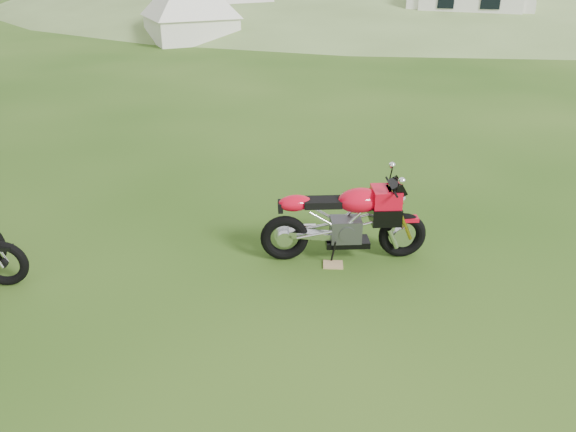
{
  "coord_description": "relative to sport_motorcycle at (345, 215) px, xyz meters",
  "views": [
    {
      "loc": [
        -1.02,
        -5.64,
        3.72
      ],
      "look_at": [
        0.34,
        0.4,
        0.75
      ],
      "focal_mm": 35.0,
      "sensor_mm": 36.0,
      "label": 1
    }
  ],
  "objects": [
    {
      "name": "tent_right",
      "position": [
        8.21,
        21.52,
        0.77
      ],
      "size": [
        3.42,
        3.42,
        2.78
      ],
      "primitive_type": null,
      "rotation": [
        0.0,
        0.0,
        0.07
      ],
      "color": "silver",
      "rests_on": "ground"
    },
    {
      "name": "caravan",
      "position": [
        11.17,
        17.45,
        0.61
      ],
      "size": [
        5.76,
        4.21,
        2.46
      ],
      "primitive_type": null,
      "rotation": [
        0.0,
        0.0,
        -0.4
      ],
      "color": "white",
      "rests_on": "ground"
    },
    {
      "name": "ground",
      "position": [
        -1.12,
        -0.54,
        -0.62
      ],
      "size": [
        120.0,
        120.0,
        0.0
      ],
      "primitive_type": "plane",
      "color": "#1E420E",
      "rests_on": "ground"
    },
    {
      "name": "tent_left",
      "position": [
        -0.66,
        19.75,
        0.85
      ],
      "size": [
        4.02,
        4.02,
        2.94
      ],
      "primitive_type": null,
      "rotation": [
        0.0,
        0.0,
        0.21
      ],
      "color": "white",
      "rests_on": "ground"
    },
    {
      "name": "sport_motorcycle",
      "position": [
        0.0,
        0.0,
        0.0
      ],
      "size": [
        2.12,
        0.86,
        1.24
      ],
      "primitive_type": null,
      "rotation": [
        0.0,
        0.0,
        -0.17
      ],
      "color": "red",
      "rests_on": "ground"
    },
    {
      "name": "plywood_board",
      "position": [
        -0.19,
        -0.18,
        -0.61
      ],
      "size": [
        0.3,
        0.26,
        0.02
      ],
      "primitive_type": "cube",
      "rotation": [
        0.0,
        0.0,
        -0.27
      ],
      "color": "#A87E58",
      "rests_on": "ground"
    },
    {
      "name": "tent_mid",
      "position": [
        2.6,
        22.49,
        0.76
      ],
      "size": [
        4.12,
        4.12,
        2.75
      ],
      "primitive_type": null,
      "rotation": [
        0.0,
        0.0,
        -0.38
      ],
      "color": "silver",
      "rests_on": "ground"
    }
  ]
}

